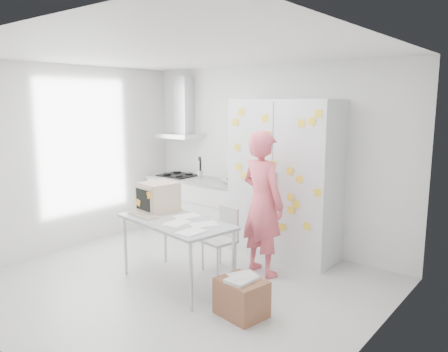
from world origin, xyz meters
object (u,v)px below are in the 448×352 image
Objects in this scene: person at (262,203)px; desk at (164,207)px; chair at (223,235)px; cardboard_box at (241,297)px.

person reaches higher than desk.
desk is (-0.90, -0.83, -0.03)m from person.
chair reaches higher than cardboard_box.
cardboard_box is at bearing -32.06° from chair.
desk is at bearing 56.85° from person.
cardboard_box is (0.47, -1.07, -0.71)m from person.
chair is (0.44, 0.61, -0.42)m from desk.
desk is 1.55m from cardboard_box.
cardboard_box is at bearing -0.90° from desk.
chair is at bearing 39.65° from person.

